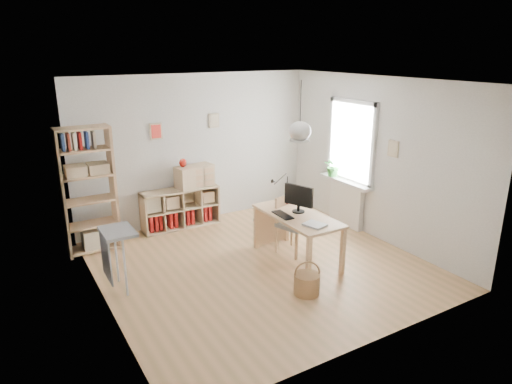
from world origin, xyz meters
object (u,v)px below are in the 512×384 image
drawer_chest (195,176)px  tall_bookshelf (87,186)px  chair (291,221)px  desk (297,220)px  cube_shelf (179,211)px  storage_chest (277,224)px  monitor (299,197)px

drawer_chest → tall_bookshelf: bearing=177.3°
tall_bookshelf → chair: size_ratio=2.19×
desk → drawer_chest: size_ratio=2.20×
desk → tall_bookshelf: bearing=143.0°
cube_shelf → tall_bookshelf: tall_bookshelf is taller
storage_chest → monitor: bearing=-121.3°
cube_shelf → chair: bearing=-59.5°
cube_shelf → tall_bookshelf: (-1.56, -0.28, 0.79)m
tall_bookshelf → storage_chest: (2.92, -0.89, -0.91)m
cube_shelf → drawer_chest: bearing=-7.4°
tall_bookshelf → chair: 3.21m
desk → tall_bookshelf: (-2.59, 1.95, 0.43)m
desk → monitor: (0.08, 0.08, 0.33)m
desk → storage_chest: 1.21m
drawer_chest → desk: bearing=-82.1°
monitor → drawer_chest: (-0.78, 2.11, -0.07)m
desk → storage_chest: size_ratio=2.20×
cube_shelf → tall_bookshelf: size_ratio=0.70×
monitor → drawer_chest: size_ratio=0.67×
monitor → drawer_chest: monitor is taller
storage_chest → drawer_chest: (-1.04, 1.13, 0.74)m
tall_bookshelf → storage_chest: size_ratio=2.93×
cube_shelf → drawer_chest: drawer_chest is taller
cube_shelf → storage_chest: size_ratio=2.05×
chair → monitor: bearing=-116.5°
desk → tall_bookshelf: tall_bookshelf is taller
desk → storage_chest: bearing=72.6°
tall_bookshelf → storage_chest: 3.19m
chair → drawer_chest: drawer_chest is taller
chair → storage_chest: 0.86m
storage_chest → monitor: (-0.26, -0.97, 0.81)m
chair → tall_bookshelf: bearing=131.6°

